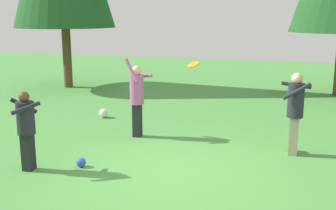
{
  "coord_description": "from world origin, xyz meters",
  "views": [
    {
      "loc": [
        2.12,
        -7.34,
        2.99
      ],
      "look_at": [
        -0.34,
        1.04,
        1.05
      ],
      "focal_mm": 44.24,
      "sensor_mm": 36.0,
      "label": 1
    }
  ],
  "objects": [
    {
      "name": "ball_blue",
      "position": [
        -1.73,
        -0.37,
        0.1
      ],
      "size": [
        0.19,
        0.19,
        0.19
      ],
      "primitive_type": "sphere",
      "color": "blue",
      "rests_on": "ground_plane"
    },
    {
      "name": "person_thrower",
      "position": [
        -1.39,
        1.91,
        1.06
      ],
      "size": [
        0.61,
        0.59,
        1.95
      ],
      "rotation": [
        0.0,
        0.0,
        -0.26
      ],
      "color": "black",
      "rests_on": "ground_plane"
    },
    {
      "name": "ball_white",
      "position": [
        -3.01,
        3.42,
        0.13
      ],
      "size": [
        0.26,
        0.26,
        0.26
      ],
      "primitive_type": "sphere",
      "color": "white",
      "rests_on": "ground_plane"
    },
    {
      "name": "frisbee",
      "position": [
        0.1,
        1.52,
        1.89
      ],
      "size": [
        0.37,
        0.37,
        0.14
      ],
      "color": "orange"
    },
    {
      "name": "ground_plane",
      "position": [
        0.0,
        0.0,
        0.0
      ],
      "size": [
        40.0,
        40.0,
        0.0
      ],
      "primitive_type": "plane",
      "color": "#4C9342"
    },
    {
      "name": "person_catcher",
      "position": [
        2.3,
        1.58,
        1.06
      ],
      "size": [
        0.62,
        0.5,
        1.79
      ],
      "rotation": [
        0.0,
        0.0,
        -3.11
      ],
      "color": "gray",
      "rests_on": "ground_plane"
    },
    {
      "name": "person_bystander",
      "position": [
        -2.63,
        -0.8,
        0.92
      ],
      "size": [
        0.71,
        0.7,
        1.56
      ],
      "rotation": [
        0.0,
        0.0,
        0.7
      ],
      "color": "black",
      "rests_on": "ground_plane"
    }
  ]
}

